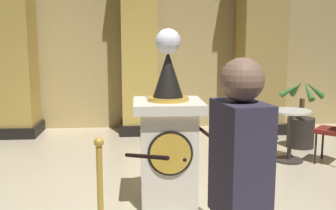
# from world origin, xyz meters

# --- Properties ---
(back_wall) EXTENTS (10.00, 0.16, 4.14)m
(back_wall) POSITION_xyz_m (0.00, 4.25, 2.07)
(back_wall) COLOR tan
(back_wall) RESTS_ON ground_plane
(pedestal_clock) EXTENTS (0.73, 0.73, 1.89)m
(pedestal_clock) POSITION_xyz_m (0.27, 0.25, 0.73)
(pedestal_clock) COLOR silver
(pedestal_clock) RESTS_ON ground_plane
(stanchion_far) EXTENTS (0.24, 0.24, 0.98)m
(stanchion_far) POSITION_xyz_m (1.09, -0.13, 0.34)
(stanchion_far) COLOR gold
(stanchion_far) RESTS_ON ground_plane
(velvet_rope) EXTENTS (1.10, 1.08, 0.22)m
(velvet_rope) POSITION_xyz_m (0.36, -0.46, 0.79)
(velvet_rope) COLOR black
(column_left) EXTENTS (0.88, 0.88, 3.98)m
(column_left) POSITION_xyz_m (-2.31, 3.69, 1.97)
(column_left) COLOR black
(column_left) RESTS_ON ground_plane
(column_right) EXTENTS (0.95, 0.95, 3.98)m
(column_right) POSITION_xyz_m (2.31, 3.69, 1.97)
(column_right) COLOR black
(column_right) RESTS_ON ground_plane
(column_centre_rear) EXTENTS (0.78, 0.78, 3.98)m
(column_centre_rear) POSITION_xyz_m (0.00, 3.69, 1.97)
(column_centre_rear) COLOR black
(column_centre_rear) RESTS_ON ground_plane
(potted_palm_right) EXTENTS (0.76, 0.74, 1.13)m
(potted_palm_right) POSITION_xyz_m (2.64, 2.40, 0.35)
(potted_palm_right) COLOR #2D2823
(potted_palm_right) RESTS_ON ground_plane
(bystander_guest) EXTENTS (0.27, 0.39, 1.68)m
(bystander_guest) POSITION_xyz_m (0.47, -1.96, 0.90)
(bystander_guest) COLOR #383347
(bystander_guest) RESTS_ON ground_plane
(cafe_table) EXTENTS (0.58, 0.58, 0.76)m
(cafe_table) POSITION_xyz_m (2.17, 1.65, 0.49)
(cafe_table) COLOR #332D28
(cafe_table) RESTS_ON ground_plane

